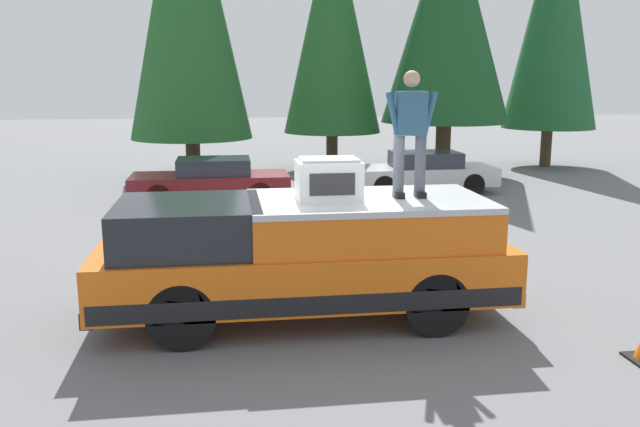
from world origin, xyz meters
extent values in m
plane|color=slate|center=(0.00, 0.00, 0.00)|extent=(90.00, 90.00, 0.00)
cube|color=orange|center=(-0.43, 0.19, 0.70)|extent=(2.00, 5.50, 0.70)
cube|color=black|center=(-0.43, 0.19, 0.51)|extent=(2.01, 5.39, 0.24)
cube|color=black|center=(-0.43, 1.70, 1.35)|extent=(1.84, 1.87, 0.60)
cube|color=orange|center=(-0.43, -0.69, 1.31)|extent=(1.92, 3.19, 0.52)
cube|color=#B7BABF|center=(-0.43, -0.69, 1.61)|extent=(1.94, 3.19, 0.08)
cube|color=#232326|center=(-0.43, 2.88, 0.43)|extent=(1.96, 0.16, 0.20)
cube|color=#B2B5BA|center=(-0.43, -2.50, 0.43)|extent=(1.96, 0.16, 0.20)
cylinder|color=black|center=(-1.28, 1.78, 0.42)|extent=(0.30, 0.84, 0.84)
cylinder|color=black|center=(0.42, 1.78, 0.42)|extent=(0.30, 0.84, 0.84)
cylinder|color=black|center=(-1.28, -1.41, 0.42)|extent=(0.30, 0.84, 0.84)
cylinder|color=black|center=(0.42, -1.41, 0.42)|extent=(0.30, 0.84, 0.84)
cube|color=white|center=(-0.49, -0.14, 1.91)|extent=(0.64, 0.84, 0.52)
cube|color=#2D2D30|center=(-0.82, -0.14, 1.91)|extent=(0.01, 0.59, 0.29)
cube|color=#99999E|center=(-0.49, -0.14, 2.19)|extent=(0.58, 0.76, 0.04)
cylinder|color=#4C515B|center=(-0.43, -1.41, 2.07)|extent=(0.15, 0.15, 0.84)
cube|color=black|center=(-0.47, -1.41, 1.69)|extent=(0.26, 0.11, 0.08)
cylinder|color=#4C515B|center=(-0.43, -1.11, 2.07)|extent=(0.15, 0.15, 0.84)
cube|color=black|center=(-0.47, -1.11, 1.69)|extent=(0.26, 0.11, 0.08)
cube|color=#335B7A|center=(-0.43, -1.26, 2.78)|extent=(0.24, 0.40, 0.58)
sphere|color=tan|center=(-0.43, -1.26, 3.23)|extent=(0.22, 0.22, 0.22)
cylinder|color=#335B7A|center=(-0.46, -1.51, 2.78)|extent=(0.09, 0.23, 0.58)
cylinder|color=#335B7A|center=(-0.46, -1.02, 2.78)|extent=(0.09, 0.23, 0.58)
cube|color=silver|center=(9.16, -4.34, 0.49)|extent=(1.64, 4.10, 0.50)
cube|color=#282D38|center=(9.16, -4.44, 0.95)|extent=(1.31, 1.89, 0.42)
cylinder|color=black|center=(8.44, -3.07, 0.31)|extent=(0.20, 0.62, 0.62)
cylinder|color=black|center=(9.88, -3.07, 0.31)|extent=(0.20, 0.62, 0.62)
cylinder|color=black|center=(8.44, -5.61, 0.31)|extent=(0.20, 0.62, 0.62)
cylinder|color=black|center=(9.88, -5.61, 0.31)|extent=(0.20, 0.62, 0.62)
cube|color=maroon|center=(8.47, 1.61, 0.49)|extent=(1.64, 4.10, 0.50)
cube|color=#282D38|center=(8.47, 1.51, 0.95)|extent=(1.31, 1.89, 0.42)
cylinder|color=black|center=(7.75, 2.88, 0.31)|extent=(0.20, 0.62, 0.62)
cylinder|color=black|center=(9.19, 2.88, 0.31)|extent=(0.20, 0.62, 0.62)
cylinder|color=black|center=(7.75, 0.34, 0.31)|extent=(0.20, 0.62, 0.62)
cylinder|color=black|center=(9.19, 0.34, 0.31)|extent=(0.20, 0.62, 0.62)
cylinder|color=#4C3826|center=(13.98, -10.49, 0.70)|extent=(0.40, 0.40, 1.41)
cone|color=#1E562D|center=(13.98, -10.49, 5.53)|extent=(3.31, 3.31, 8.24)
cylinder|color=#4C3826|center=(12.44, -6.04, 0.88)|extent=(0.50, 0.50, 1.76)
cone|color=#194C23|center=(12.44, -6.04, 5.26)|extent=(4.17, 4.17, 6.99)
cylinder|color=#4C3826|center=(14.28, -2.57, 0.66)|extent=(0.41, 0.41, 1.32)
cone|color=#235B28|center=(14.28, -2.57, 5.09)|extent=(3.39, 3.39, 7.53)
cylinder|color=#4C3826|center=(12.74, 2.22, 0.66)|extent=(0.46, 0.46, 1.31)
camera|label=1|loc=(-9.15, 1.20, 3.27)|focal=37.56mm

